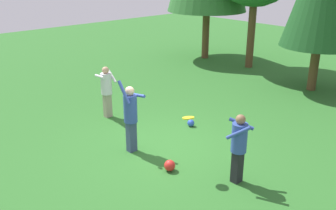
# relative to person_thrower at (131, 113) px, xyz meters

# --- Properties ---
(ground_plane) EXTENTS (40.00, 40.00, 0.00)m
(ground_plane) POSITION_rel_person_thrower_xyz_m (0.29, 0.63, -1.05)
(ground_plane) COLOR #2D6B28
(person_thrower) EXTENTS (0.62, 0.56, 1.94)m
(person_thrower) POSITION_rel_person_thrower_xyz_m (0.00, 0.00, 0.00)
(person_thrower) COLOR #38476B
(person_thrower) RESTS_ON ground_plane
(person_catcher) EXTENTS (0.70, 0.68, 1.61)m
(person_catcher) POSITION_rel_person_thrower_xyz_m (2.73, 0.86, -0.10)
(person_catcher) COLOR black
(person_catcher) RESTS_ON ground_plane
(person_bystander) EXTENTS (0.61, 0.55, 1.63)m
(person_bystander) POSITION_rel_person_thrower_xyz_m (-2.36, 0.83, -0.09)
(person_bystander) COLOR gray
(person_bystander) RESTS_ON ground_plane
(frisbee) EXTENTS (0.34, 0.34, 0.08)m
(frisbee) POSITION_rel_person_thrower_xyz_m (1.74, 0.30, 0.34)
(frisbee) COLOR yellow
(ball_blue) EXTENTS (0.21, 0.21, 0.21)m
(ball_blue) POSITION_rel_person_thrower_xyz_m (-0.08, 2.25, -0.95)
(ball_blue) COLOR blue
(ball_blue) RESTS_ON ground_plane
(ball_red) EXTENTS (0.27, 0.27, 0.27)m
(ball_red) POSITION_rel_person_thrower_xyz_m (1.39, 0.06, -0.92)
(ball_red) COLOR red
(ball_red) RESTS_ON ground_plane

